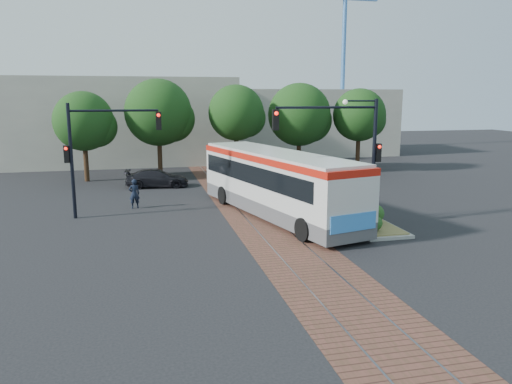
% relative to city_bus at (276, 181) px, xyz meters
% --- Properties ---
extents(ground, '(120.00, 120.00, 0.00)m').
position_rel_city_bus_xyz_m(ground, '(-0.94, -2.03, -1.93)').
color(ground, black).
rests_on(ground, ground).
extents(trackbed, '(3.60, 40.00, 0.02)m').
position_rel_city_bus_xyz_m(trackbed, '(-0.94, 1.97, -1.93)').
color(trackbed, brown).
rests_on(trackbed, ground).
extents(tree_row, '(26.40, 5.60, 7.67)m').
position_rel_city_bus_xyz_m(tree_row, '(0.27, 14.39, 2.92)').
color(tree_row, '#382314').
rests_on(tree_row, ground).
extents(warehouses, '(40.00, 13.00, 8.00)m').
position_rel_city_bus_xyz_m(warehouses, '(-1.47, 26.71, 1.88)').
color(warehouses, '#ADA899').
rests_on(warehouses, ground).
extents(crane, '(8.00, 0.50, 18.00)m').
position_rel_city_bus_xyz_m(crane, '(17.06, 31.97, 8.95)').
color(crane, '#3F72B2').
rests_on(crane, ground).
extents(city_bus, '(5.87, 13.21, 3.47)m').
position_rel_city_bus_xyz_m(city_bus, '(0.00, 0.00, 0.00)').
color(city_bus, '#4C4C4F').
rests_on(city_bus, ground).
extents(traffic_island, '(2.20, 5.20, 1.13)m').
position_rel_city_bus_xyz_m(traffic_island, '(3.88, -2.93, -1.60)').
color(traffic_island, gray).
rests_on(traffic_island, ground).
extents(signal_pole_main, '(5.49, 0.46, 6.00)m').
position_rel_city_bus_xyz_m(signal_pole_main, '(2.92, -2.84, 2.22)').
color(signal_pole_main, black).
rests_on(signal_pole_main, ground).
extents(signal_pole_left, '(4.99, 0.34, 6.00)m').
position_rel_city_bus_xyz_m(signal_pole_left, '(-9.31, 1.96, 1.93)').
color(signal_pole_left, black).
rests_on(signal_pole_left, ground).
extents(officer, '(0.68, 0.52, 1.69)m').
position_rel_city_bus_xyz_m(officer, '(-7.39, 3.70, -1.09)').
color(officer, black).
rests_on(officer, ground).
extents(parked_car, '(4.52, 2.21, 1.26)m').
position_rel_city_bus_xyz_m(parked_car, '(-5.88, 10.28, -1.30)').
color(parked_car, black).
rests_on(parked_car, ground).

